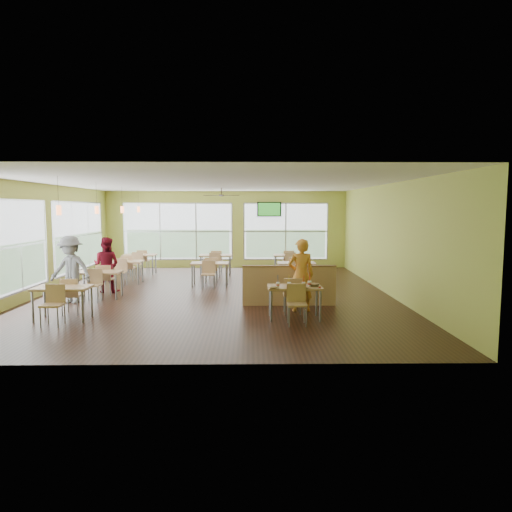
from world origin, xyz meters
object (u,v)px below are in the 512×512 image
man_plaid (301,275)px  food_basket (314,285)px  main_table (295,291)px  half_wall_divider (289,285)px

man_plaid → food_basket: man_plaid is taller
main_table → food_basket: size_ratio=5.91×
man_plaid → food_basket: (0.20, -0.79, -0.10)m
main_table → man_plaid: (0.23, 0.79, 0.25)m
main_table → food_basket: main_table is taller
main_table → food_basket: 0.46m
main_table → half_wall_divider: bearing=90.0°
main_table → man_plaid: bearing=73.9°
half_wall_divider → man_plaid: man_plaid is taller
main_table → man_plaid: size_ratio=0.86×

